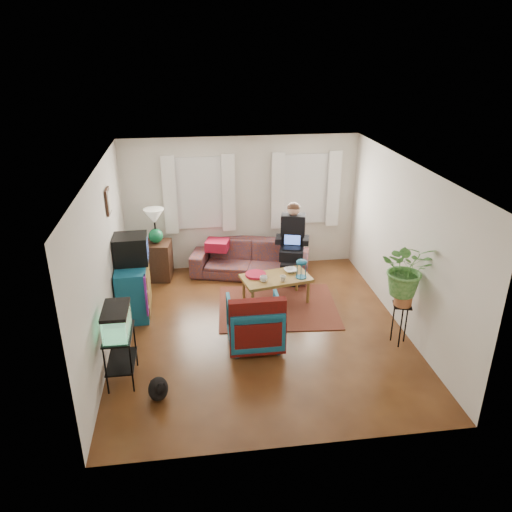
{
  "coord_description": "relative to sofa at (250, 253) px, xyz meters",
  "views": [
    {
      "loc": [
        -0.98,
        -6.71,
        4.23
      ],
      "look_at": [
        0.0,
        0.4,
        1.1
      ],
      "focal_mm": 35.0,
      "sensor_mm": 36.0,
      "label": 1
    }
  ],
  "objects": [
    {
      "name": "coffee_table",
      "position": [
        0.3,
        -1.18,
        -0.2
      ],
      "size": [
        1.26,
        0.85,
        0.48
      ],
      "primitive_type": "cube",
      "rotation": [
        0.0,
        0.0,
        0.2
      ],
      "color": "brown",
      "rests_on": "floor"
    },
    {
      "name": "wall_right",
      "position": [
        2.13,
        -2.05,
        0.86
      ],
      "size": [
        0.01,
        5.0,
        2.6
      ],
      "primitive_type": "cube",
      "color": "silver",
      "rests_on": "floor"
    },
    {
      "name": "curtains_left",
      "position": [
        -0.92,
        0.35,
        1.11
      ],
      "size": [
        1.36,
        0.06,
        1.5
      ],
      "primitive_type": "cube",
      "color": "white",
      "rests_on": "wall_back"
    },
    {
      "name": "floor",
      "position": [
        -0.12,
        -2.05,
        -0.44
      ],
      "size": [
        4.5,
        5.0,
        0.01
      ],
      "primitive_type": "cube",
      "color": "#4F2B14",
      "rests_on": "ground"
    },
    {
      "name": "aquarium_stand",
      "position": [
        -2.12,
        -3.04,
        -0.07
      ],
      "size": [
        0.36,
        0.65,
        0.72
      ],
      "primitive_type": "cube",
      "rotation": [
        0.0,
        0.0,
        0.0
      ],
      "color": "black",
      "rests_on": "floor"
    },
    {
      "name": "wall_left",
      "position": [
        -2.37,
        -2.05,
        0.86
      ],
      "size": [
        0.01,
        5.0,
        2.6
      ],
      "primitive_type": "cube",
      "color": "silver",
      "rests_on": "floor"
    },
    {
      "name": "aquarium",
      "position": [
        -2.12,
        -3.04,
        0.48
      ],
      "size": [
        0.32,
        0.59,
        0.38
      ],
      "primitive_type": "cube",
      "rotation": [
        0.0,
        0.0,
        0.0
      ],
      "color": "#7FD899",
      "rests_on": "aquarium_stand"
    },
    {
      "name": "crt_tv",
      "position": [
        -2.09,
        -1.11,
        0.67
      ],
      "size": [
        0.55,
        0.5,
        0.46
      ],
      "primitive_type": "cube",
      "rotation": [
        0.0,
        0.0,
        0.03
      ],
      "color": "black",
      "rests_on": "dresser"
    },
    {
      "name": "ceiling",
      "position": [
        -0.12,
        -2.05,
        2.16
      ],
      "size": [
        4.5,
        5.0,
        0.01
      ],
      "primitive_type": "cube",
      "color": "white",
      "rests_on": "wall_back"
    },
    {
      "name": "area_rug",
      "position": [
        0.3,
        -1.38,
        -0.43
      ],
      "size": [
        2.12,
        1.76,
        0.01
      ],
      "primitive_type": "cube",
      "rotation": [
        0.0,
        0.0,
        -0.08
      ],
      "color": "maroon",
      "rests_on": "floor"
    },
    {
      "name": "picture_frame",
      "position": [
        -2.33,
        -1.2,
        1.51
      ],
      "size": [
        0.04,
        0.32,
        0.4
      ],
      "primitive_type": "cube",
      "color": "#3D2616",
      "rests_on": "wall_left"
    },
    {
      "name": "sofa",
      "position": [
        0.0,
        0.0,
        0.0
      ],
      "size": [
        2.38,
        1.44,
        0.87
      ],
      "primitive_type": "imported",
      "rotation": [
        0.0,
        0.0,
        -0.27
      ],
      "color": "brown",
      "rests_on": "floor"
    },
    {
      "name": "plant_stand",
      "position": [
        1.91,
        -2.71,
        -0.11
      ],
      "size": [
        0.35,
        0.35,
        0.66
      ],
      "primitive_type": "cube",
      "rotation": [
        0.0,
        0.0,
        -0.28
      ],
      "color": "black",
      "rests_on": "floor"
    },
    {
      "name": "cup_a",
      "position": [
        0.06,
        -1.33,
        0.1
      ],
      "size": [
        0.15,
        0.15,
        0.1
      ],
      "primitive_type": "imported",
      "rotation": [
        0.0,
        0.0,
        0.2
      ],
      "color": "white",
      "rests_on": "coffee_table"
    },
    {
      "name": "dresser",
      "position": [
        -2.11,
        -1.2,
        0.0
      ],
      "size": [
        0.51,
        0.98,
        0.87
      ],
      "primitive_type": "cube",
      "rotation": [
        0.0,
        0.0,
        0.03
      ],
      "color": "#126C71",
      "rests_on": "floor"
    },
    {
      "name": "black_cat",
      "position": [
        -1.63,
        -3.49,
        -0.27
      ],
      "size": [
        0.37,
        0.45,
        0.33
      ],
      "primitive_type": "ellipsoid",
      "rotation": [
        0.0,
        0.0,
        0.34
      ],
      "color": "black",
      "rests_on": "floor"
    },
    {
      "name": "wall_back",
      "position": [
        -0.12,
        0.45,
        0.86
      ],
      "size": [
        4.5,
        0.01,
        2.6
      ],
      "primitive_type": "cube",
      "color": "silver",
      "rests_on": "floor"
    },
    {
      "name": "seated_person",
      "position": [
        0.77,
        -0.21,
        0.23
      ],
      "size": [
        0.72,
        0.81,
        1.33
      ],
      "primitive_type": null,
      "rotation": [
        0.0,
        0.0,
        -0.27
      ],
      "color": "black",
      "rests_on": "sofa"
    },
    {
      "name": "window_left",
      "position": [
        -0.92,
        0.43,
        1.11
      ],
      "size": [
        1.08,
        0.04,
        1.38
      ],
      "primitive_type": "cube",
      "color": "white",
      "rests_on": "wall_back"
    },
    {
      "name": "bowl",
      "position": [
        0.59,
        -1.01,
        0.07
      ],
      "size": [
        0.27,
        0.27,
        0.06
      ],
      "primitive_type": "imported",
      "rotation": [
        0.0,
        0.0,
        0.2
      ],
      "color": "white",
      "rests_on": "coffee_table"
    },
    {
      "name": "wall_front",
      "position": [
        -0.12,
        -4.55,
        0.86
      ],
      "size": [
        4.5,
        0.01,
        2.6
      ],
      "primitive_type": "cube",
      "color": "silver",
      "rests_on": "floor"
    },
    {
      "name": "table_lamp",
      "position": [
        -1.77,
        0.07,
        0.61
      ],
      "size": [
        0.42,
        0.42,
        0.67
      ],
      "primitive_type": null,
      "rotation": [
        0.0,
        0.0,
        -0.13
      ],
      "color": "white",
      "rests_on": "side_table"
    },
    {
      "name": "serape_throw",
      "position": [
        -0.24,
        -2.74,
        0.14
      ],
      "size": [
        0.81,
        0.19,
        0.66
      ],
      "primitive_type": "cube",
      "rotation": [
        0.0,
        0.0,
        0.0
      ],
      "color": "#9E0A0A",
      "rests_on": "armchair"
    },
    {
      "name": "cup_b",
      "position": [
        0.39,
        -1.35,
        0.09
      ],
      "size": [
        0.12,
        0.12,
        0.1
      ],
      "primitive_type": "imported",
      "rotation": [
        0.0,
        0.0,
        0.2
      ],
      "color": "beige",
      "rests_on": "coffee_table"
    },
    {
      "name": "potted_plant",
      "position": [
        1.91,
        -2.71,
        0.68
      ],
      "size": [
        0.9,
        0.83,
        0.84
      ],
      "primitive_type": "imported",
      "rotation": [
        0.0,
        0.0,
        -0.28
      ],
      "color": "#599947",
      "rests_on": "plant_stand"
    },
    {
      "name": "side_table",
      "position": [
        -1.77,
        0.07,
        -0.07
      ],
      "size": [
        0.56,
        0.56,
        0.73
      ],
      "primitive_type": "cube",
      "rotation": [
        0.0,
        0.0,
        -0.13
      ],
      "color": "#3B2116",
      "rests_on": "floor"
    },
    {
      "name": "snack_tray",
      "position": [
        -0.04,
        -1.08,
        0.06
      ],
      "size": [
        0.42,
        0.42,
        0.04
      ],
      "primitive_type": "cylinder",
      "rotation": [
        0.0,
        0.0,
        0.2
      ],
      "color": "#B21414",
      "rests_on": "coffee_table"
    },
    {
      "name": "armchair",
      "position": [
        -0.24,
        -2.43,
        -0.03
      ],
      "size": [
        0.79,
        0.74,
        0.81
      ],
      "primitive_type": "imported",
      "rotation": [
        0.0,
        0.0,
        3.14
      ],
      "color": "#105C63",
      "rests_on": "floor"
    },
    {
      "name": "window_right",
      "position": [
        1.13,
        0.43,
        1.11
      ],
      "size": [
        1.08,
        0.04,
        1.38
      ],
      "primitive_type": "cube",
      "color": "white",
      "rests_on": "wall_back"
    },
    {
      "name": "curtains_right",
      "position": [
        1.13,
        0.35,
        1.11
      ],
      "size": [
        1.36,
        0.06,
        1.5
      ],
      "primitive_type": "cube",
      "color": "white",
      "rests_on": "wall_back"
    },
    {
      "name": "birdcage",
      "position": [
        0.72,
        -1.25,
        0.21
      ],
      "size": [
        0.22,
        0.22,
        0.34
      ],
      "primitive_type": null,
      "rotation": [
        0.0,
        0.0,
        0.2
      ],
      "color": "#115B6B",
      "rests_on": "coffee_table"
    }
  ]
}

